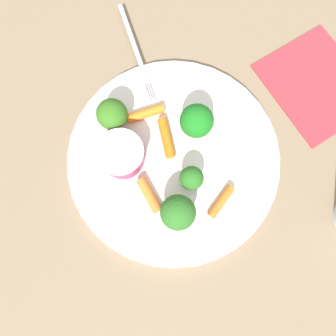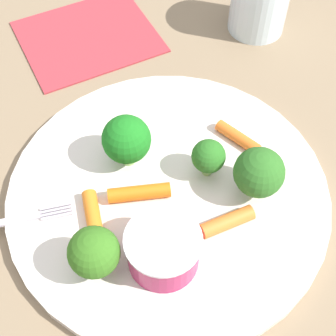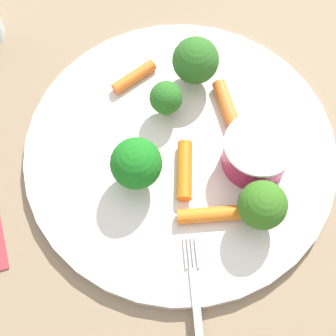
% 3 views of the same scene
% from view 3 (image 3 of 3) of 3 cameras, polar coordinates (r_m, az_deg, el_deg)
% --- Properties ---
extents(ground_plane, '(2.40, 2.40, 0.00)m').
position_cam_3_polar(ground_plane, '(0.48, 1.41, 1.79)').
color(ground_plane, '#836D52').
extents(plate, '(0.30, 0.30, 0.01)m').
position_cam_3_polar(plate, '(0.47, 1.43, 2.11)').
color(plate, silver).
rests_on(plate, ground_plane).
extents(sauce_cup, '(0.06, 0.06, 0.04)m').
position_cam_3_polar(sauce_cup, '(0.45, 10.31, 1.78)').
color(sauce_cup, '#9E1A49').
rests_on(sauce_cup, plate).
extents(broccoli_floret_0, '(0.03, 0.03, 0.04)m').
position_cam_3_polar(broccoli_floret_0, '(0.46, -0.42, 8.14)').
color(broccoli_floret_0, '#84B55D').
rests_on(broccoli_floret_0, plate).
extents(broccoli_floret_1, '(0.05, 0.05, 0.05)m').
position_cam_3_polar(broccoli_floret_1, '(0.48, 3.25, 12.45)').
color(broccoli_floret_1, '#86BE74').
rests_on(broccoli_floret_1, plate).
extents(broccoli_floret_2, '(0.04, 0.04, 0.05)m').
position_cam_3_polar(broccoli_floret_2, '(0.42, 11.01, -4.30)').
color(broccoli_floret_2, '#7DB06A').
rests_on(broccoli_floret_2, plate).
extents(broccoli_floret_3, '(0.05, 0.05, 0.06)m').
position_cam_3_polar(broccoli_floret_3, '(0.42, -3.75, 0.49)').
color(broccoli_floret_3, '#90C569').
rests_on(broccoli_floret_3, plate).
extents(carrot_stick_0, '(0.02, 0.05, 0.01)m').
position_cam_3_polar(carrot_stick_0, '(0.49, 6.82, 7.52)').
color(carrot_stick_0, orange).
rests_on(carrot_stick_0, plate).
extents(carrot_stick_1, '(0.05, 0.03, 0.01)m').
position_cam_3_polar(carrot_stick_1, '(0.50, -4.00, 10.62)').
color(carrot_stick_1, orange).
rests_on(carrot_stick_1, plate).
extents(carrot_stick_2, '(0.03, 0.06, 0.01)m').
position_cam_3_polar(carrot_stick_2, '(0.45, 1.95, -0.27)').
color(carrot_stick_2, orange).
rests_on(carrot_stick_2, plate).
extents(carrot_stick_3, '(0.06, 0.03, 0.01)m').
position_cam_3_polar(carrot_stick_3, '(0.43, 4.73, -5.48)').
color(carrot_stick_3, orange).
rests_on(carrot_stick_3, plate).
extents(fork, '(0.05, 0.17, 0.00)m').
position_cam_3_polar(fork, '(0.42, 3.68, -18.82)').
color(fork, '#B9B0BA').
rests_on(fork, plate).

